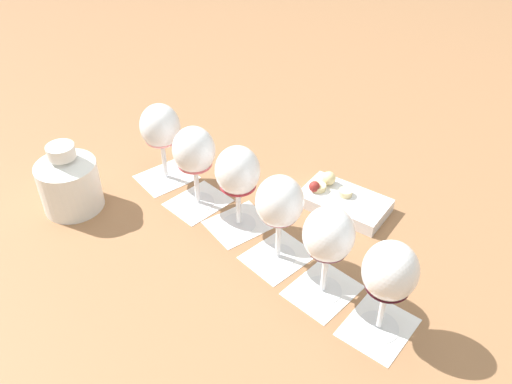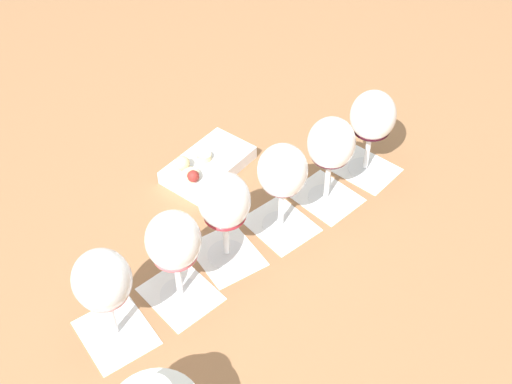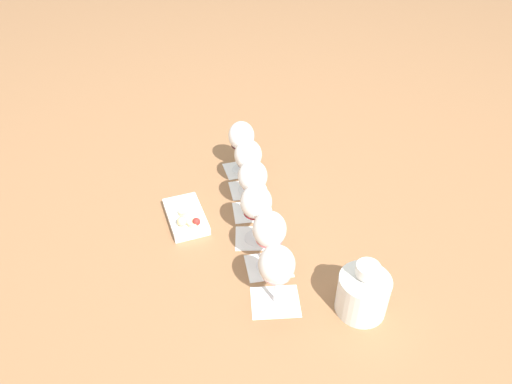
# 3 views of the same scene
# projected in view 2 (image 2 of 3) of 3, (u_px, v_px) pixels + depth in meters

# --- Properties ---
(ground_plane) EXTENTS (8.00, 8.00, 0.00)m
(ground_plane) POSITION_uv_depth(u_px,v_px,m) (255.00, 241.00, 1.09)
(ground_plane) COLOR #936642
(tasting_card_0) EXTENTS (0.15, 0.15, 0.00)m
(tasting_card_0) POSITION_uv_depth(u_px,v_px,m) (116.00, 333.00, 0.96)
(tasting_card_0) COLOR white
(tasting_card_0) RESTS_ON ground_plane
(tasting_card_1) EXTENTS (0.14, 0.15, 0.00)m
(tasting_card_1) POSITION_uv_depth(u_px,v_px,m) (180.00, 294.00, 1.01)
(tasting_card_1) COLOR white
(tasting_card_1) RESTS_ON ground_plane
(tasting_card_2) EXTENTS (0.15, 0.15, 0.00)m
(tasting_card_2) POSITION_uv_depth(u_px,v_px,m) (227.00, 254.00, 1.07)
(tasting_card_2) COLOR white
(tasting_card_2) RESTS_ON ground_plane
(tasting_card_3) EXTENTS (0.15, 0.15, 0.00)m
(tasting_card_3) POSITION_uv_depth(u_px,v_px,m) (280.00, 225.00, 1.11)
(tasting_card_3) COLOR white
(tasting_card_3) RESTS_ON ground_plane
(tasting_card_4) EXTENTS (0.14, 0.15, 0.00)m
(tasting_card_4) POSITION_uv_depth(u_px,v_px,m) (326.00, 197.00, 1.16)
(tasting_card_4) COLOR white
(tasting_card_4) RESTS_ON ground_plane
(tasting_card_5) EXTENTS (0.14, 0.15, 0.00)m
(tasting_card_5) POSITION_uv_depth(u_px,v_px,m) (365.00, 169.00, 1.22)
(tasting_card_5) COLOR white
(tasting_card_5) RESTS_ON ground_plane
(wine_glass_0) EXTENTS (0.08, 0.08, 0.17)m
(wine_glass_0) POSITION_uv_depth(u_px,v_px,m) (103.00, 284.00, 0.87)
(wine_glass_0) COLOR white
(wine_glass_0) RESTS_ON tasting_card_0
(wine_glass_1) EXTENTS (0.08, 0.08, 0.17)m
(wine_glass_1) POSITION_uv_depth(u_px,v_px,m) (174.00, 244.00, 0.92)
(wine_glass_1) COLOR white
(wine_glass_1) RESTS_ON tasting_card_1
(wine_glass_2) EXTENTS (0.08, 0.08, 0.17)m
(wine_glass_2) POSITION_uv_depth(u_px,v_px,m) (224.00, 204.00, 0.98)
(wine_glass_2) COLOR white
(wine_glass_2) RESTS_ON tasting_card_2
(wine_glass_3) EXTENTS (0.08, 0.08, 0.17)m
(wine_glass_3) POSITION_uv_depth(u_px,v_px,m) (282.00, 175.00, 1.03)
(wine_glass_3) COLOR white
(wine_glass_3) RESTS_ON tasting_card_3
(wine_glass_4) EXTENTS (0.08, 0.08, 0.17)m
(wine_glass_4) POSITION_uv_depth(u_px,v_px,m) (331.00, 147.00, 1.08)
(wine_glass_4) COLOR white
(wine_glass_4) RESTS_ON tasting_card_4
(wine_glass_5) EXTENTS (0.08, 0.08, 0.17)m
(wine_glass_5) POSITION_uv_depth(u_px,v_px,m) (373.00, 119.00, 1.14)
(wine_glass_5) COLOR white
(wine_glass_5) RESTS_ON tasting_card_5
(snack_dish) EXTENTS (0.20, 0.17, 0.05)m
(snack_dish) POSITION_uv_depth(u_px,v_px,m) (206.00, 165.00, 1.20)
(snack_dish) COLOR silver
(snack_dish) RESTS_ON ground_plane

